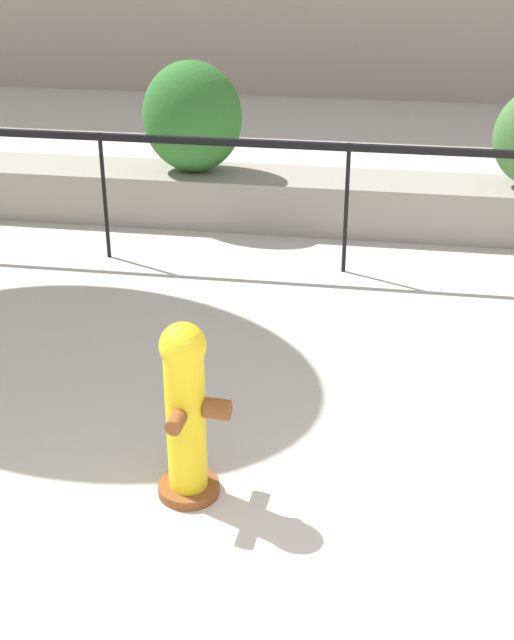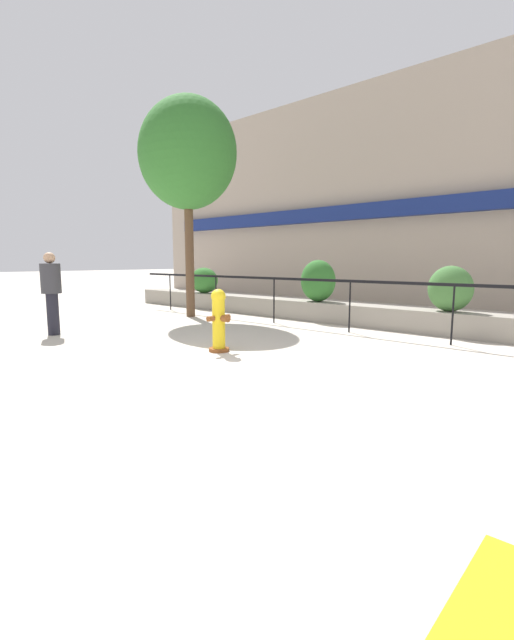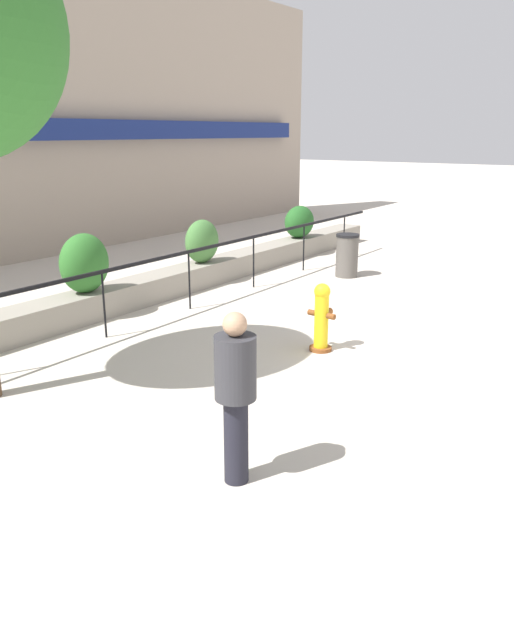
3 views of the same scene
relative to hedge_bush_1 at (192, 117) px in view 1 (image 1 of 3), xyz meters
The scene contains 4 objects.
planter_wall_low 1.76m from the hedge_bush_1, ahead, with size 18.00×0.70×0.50m, color gray.
fence_railing_segment 1.92m from the hedge_bush_1, 34.90° to the right, with size 15.00×0.05×1.15m.
hedge_bush_1 is the anchor object (origin of this frame).
fire_hydrant 4.49m from the hedge_bush_1, 78.07° to the right, with size 0.44×0.48×1.08m.
Camera 1 is at (0.35, -2.34, 3.18)m, focal length 50.00 mm.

